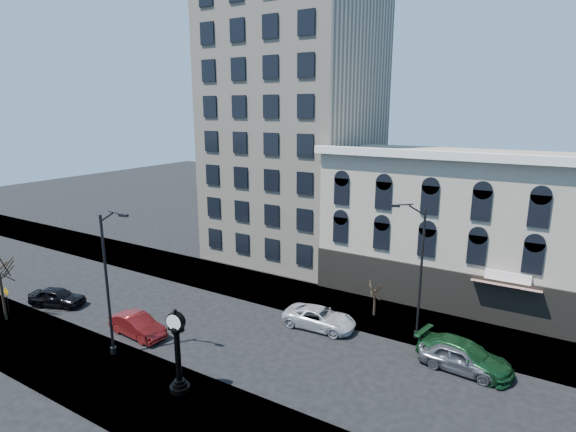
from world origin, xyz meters
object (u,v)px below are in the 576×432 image
Objects in this scene: street_lamp_near at (112,246)px; warning_sign at (7,296)px; car_near_a at (57,297)px; car_near_b at (138,325)px; street_clock at (178,355)px.

street_lamp_near is 13.77m from warning_sign.
street_lamp_near is at bearing -124.48° from car_near_a.
street_lamp_near reaches higher than car_near_b.
street_lamp_near is 12.99m from car_near_a.
warning_sign is 0.47× the size of car_near_b.
warning_sign is (-12.46, -0.40, -5.85)m from street_lamp_near.
warning_sign is 0.49× the size of car_near_a.
street_lamp_near is 2.21× the size of car_near_a.
street_lamp_near reaches higher than street_clock.
street_clock is 8.07m from car_near_b.
car_near_b is at bearing 114.25° from street_lamp_near.
street_clock is at bearing -12.44° from street_lamp_near.
car_near_b is at bearing 144.85° from street_clock.
car_near_b is at bearing -111.35° from car_near_a.
street_lamp_near reaches higher than warning_sign.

